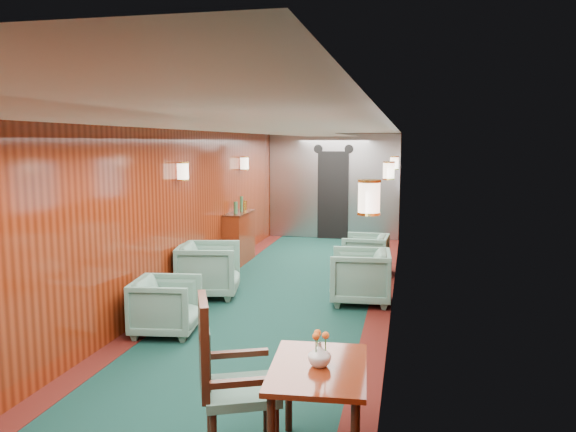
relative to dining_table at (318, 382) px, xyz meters
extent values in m
plane|color=#0D2F27|center=(-1.12, 3.24, -0.58)|extent=(12.00, 12.00, 0.00)
cube|color=white|center=(-1.12, 3.24, 1.77)|extent=(3.00, 12.00, 0.10)
cube|color=white|center=(-1.12, 3.24, 1.78)|extent=(1.20, 12.00, 0.06)
cube|color=maroon|center=(-1.12, 9.24, 0.62)|extent=(3.00, 0.10, 2.40)
cube|color=maroon|center=(-2.62, 3.24, 0.62)|extent=(0.10, 12.00, 2.40)
cube|color=maroon|center=(0.38, 3.24, 0.62)|extent=(0.10, 12.00, 2.40)
cube|color=#3B0F0B|center=(-2.47, 3.24, -0.58)|extent=(0.30, 12.00, 0.01)
cube|color=#3B0F0B|center=(0.23, 3.24, -0.58)|extent=(0.30, 12.00, 0.01)
cube|color=#9EA1A5|center=(-1.12, 9.16, 0.62)|extent=(2.98, 0.12, 2.38)
cube|color=black|center=(-1.12, 9.08, 0.42)|extent=(0.70, 0.06, 2.00)
cylinder|color=black|center=(-1.47, 9.09, 1.47)|extent=(0.20, 0.04, 0.20)
cylinder|color=black|center=(-0.77, 9.09, 1.47)|extent=(0.20, 0.04, 0.20)
cube|color=silver|center=(0.37, -0.26, 0.87)|extent=(0.02, 1.10, 0.80)
cube|color=#46656A|center=(0.37, -0.26, 0.87)|extent=(0.01, 0.96, 0.66)
cube|color=silver|center=(0.37, 2.24, 0.87)|extent=(0.02, 1.10, 0.80)
cube|color=#46656A|center=(0.37, 2.24, 0.87)|extent=(0.01, 0.96, 0.66)
cube|color=silver|center=(0.37, 4.74, 0.87)|extent=(0.02, 1.10, 0.80)
cube|color=#46656A|center=(0.37, 4.74, 0.87)|extent=(0.01, 0.96, 0.66)
cube|color=silver|center=(0.37, 7.24, 0.87)|extent=(0.02, 1.10, 0.80)
cube|color=#46656A|center=(0.37, 7.24, 0.87)|extent=(0.01, 0.96, 0.66)
cylinder|color=#FEE5C6|center=(0.28, 0.54, 1.22)|extent=(0.16, 0.16, 0.24)
cylinder|color=gold|center=(0.28, 0.54, 1.10)|extent=(0.17, 0.17, 0.02)
cylinder|color=#FEE5C6|center=(-2.52, 3.74, 1.22)|extent=(0.16, 0.16, 0.24)
cylinder|color=gold|center=(-2.52, 3.74, 1.10)|extent=(0.17, 0.17, 0.02)
cylinder|color=#FEE5C6|center=(0.28, 4.54, 1.22)|extent=(0.16, 0.16, 0.24)
cylinder|color=gold|center=(0.28, 4.54, 1.10)|extent=(0.17, 0.17, 0.02)
cylinder|color=#FEE5C6|center=(-2.52, 6.74, 1.22)|extent=(0.16, 0.16, 0.24)
cylinder|color=gold|center=(-2.52, 6.74, 1.10)|extent=(0.17, 0.17, 0.02)
cylinder|color=#FEE5C6|center=(0.28, 7.54, 1.22)|extent=(0.16, 0.16, 0.24)
cylinder|color=gold|center=(0.28, 7.54, 1.10)|extent=(0.17, 0.17, 0.02)
cube|color=maroon|center=(0.00, 0.00, 0.09)|extent=(0.71, 0.97, 0.04)
cylinder|color=#3C190D|center=(-0.29, 0.38, -0.25)|extent=(0.06, 0.06, 0.66)
cylinder|color=#3C190D|center=(0.23, 0.42, -0.25)|extent=(0.06, 0.06, 0.66)
cube|color=#204C43|center=(-0.53, -0.08, -0.08)|extent=(0.65, 0.65, 0.07)
cube|color=#3C190D|center=(-0.75, -0.18, 0.26)|extent=(0.23, 0.44, 0.65)
cube|color=#204C43|center=(-0.73, -0.17, 0.20)|extent=(0.16, 0.33, 0.39)
cube|color=#3C190D|center=(-0.43, -0.31, 0.09)|extent=(0.44, 0.23, 0.04)
cube|color=#3C190D|center=(-0.62, 0.15, 0.09)|extent=(0.44, 0.23, 0.04)
cylinder|color=#3C190D|center=(-0.80, 0.03, -0.35)|extent=(0.05, 0.05, 0.47)
cylinder|color=#3C190D|center=(-0.42, 0.19, -0.35)|extent=(0.05, 0.05, 0.47)
cube|color=maroon|center=(-2.46, 6.15, -0.12)|extent=(0.31, 1.03, 0.92)
cube|color=#3C190D|center=(-2.45, 6.15, 0.34)|extent=(0.33, 1.05, 0.02)
cylinder|color=#285130|center=(-2.44, 5.90, 0.46)|extent=(0.07, 0.07, 0.22)
cylinder|color=#285130|center=(-2.44, 6.26, 0.49)|extent=(0.06, 0.06, 0.28)
cylinder|color=gold|center=(-2.44, 6.46, 0.44)|extent=(0.08, 0.08, 0.18)
imported|color=silver|center=(0.01, 0.00, 0.19)|extent=(0.20, 0.20, 0.17)
imported|color=#204C43|center=(-2.13, 2.23, -0.25)|extent=(0.81, 0.79, 0.66)
imported|color=#204C43|center=(-2.21, 3.86, -0.20)|extent=(1.00, 0.98, 0.77)
imported|color=#204C43|center=(-0.05, 3.97, -0.21)|extent=(0.87, 0.85, 0.74)
imported|color=#204C43|center=(-0.11, 5.73, -0.25)|extent=(0.77, 0.75, 0.67)
camera|label=1|loc=(0.56, -3.60, 1.62)|focal=35.00mm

